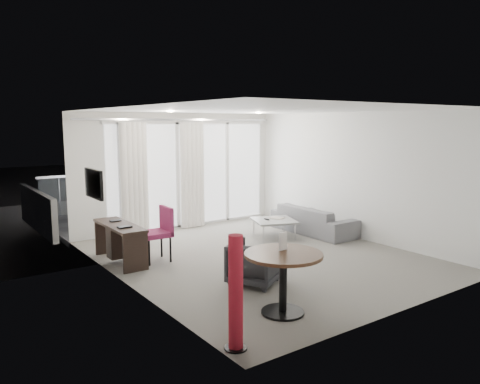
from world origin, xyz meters
TOP-DOWN VIEW (x-y plane):
  - floor at (0.00, 0.00)m, footprint 5.00×6.00m
  - ceiling at (0.00, 0.00)m, footprint 5.00×6.00m
  - wall_left at (-2.50, 0.00)m, footprint 0.00×6.00m
  - wall_right at (2.50, 0.00)m, footprint 0.00×6.00m
  - wall_front at (0.00, -3.00)m, footprint 5.00×0.00m
  - window_panel at (0.30, 2.98)m, footprint 4.00×0.02m
  - window_frame at (0.30, 2.97)m, footprint 4.10×0.06m
  - curtain_left at (-1.15, 2.82)m, footprint 0.60×0.20m
  - curtain_right at (0.25, 2.82)m, footprint 0.60×0.20m
  - curtain_track at (0.00, 2.82)m, footprint 4.80×0.04m
  - downlight_a at (-0.90, 1.60)m, footprint 0.12×0.12m
  - downlight_b at (1.20, 1.60)m, footprint 0.12×0.12m
  - desk at (-2.15, 1.13)m, footprint 0.44×1.41m
  - tv at (-2.46, 1.45)m, footprint 0.05×0.80m
  - desk_chair at (-1.64, 0.82)m, footprint 0.54×0.51m
  - round_table at (-1.31, -2.17)m, footprint 1.14×1.14m
  - menu_card at (-1.23, -2.06)m, footprint 0.13×0.03m
  - red_lamp at (-2.33, -2.60)m, footprint 0.29×0.29m
  - tub_armchair at (-0.93, -1.09)m, footprint 0.95×0.94m
  - coffee_table at (1.13, 0.96)m, footprint 1.07×1.07m
  - remote at (1.01, 1.06)m, footprint 0.09×0.17m
  - magazine at (1.28, 1.05)m, footprint 0.32×0.36m
  - sofa at (2.09, 0.78)m, footprint 0.78×2.00m
  - terrace_slab at (0.30, 4.50)m, footprint 5.60×3.00m
  - rattan_chair_a at (0.97, 4.71)m, footprint 0.62×0.62m
  - rattan_chair_b at (1.71, 5.16)m, footprint 0.65×0.65m
  - rattan_table at (1.43, 3.56)m, footprint 0.56×0.56m
  - balustrade at (0.30, 5.95)m, footprint 5.50×0.06m

SIDE VIEW (x-z plane):
  - terrace_slab at x=0.30m, z-range -0.12..0.00m
  - floor at x=0.00m, z-range 0.00..0.00m
  - coffee_table at x=1.13m, z-range 0.00..0.38m
  - rattan_table at x=1.43m, z-range 0.00..0.54m
  - sofa at x=2.09m, z-range 0.00..0.58m
  - tub_armchair at x=-0.93m, z-range 0.00..0.64m
  - desk at x=-2.15m, z-range 0.00..0.66m
  - remote at x=1.01m, z-range 0.35..0.37m
  - magazine at x=1.28m, z-range 0.35..0.37m
  - round_table at x=-1.31m, z-range 0.00..0.78m
  - rattan_chair_a at x=0.97m, z-range 0.00..0.78m
  - rattan_chair_b at x=1.71m, z-range 0.00..0.87m
  - desk_chair at x=-1.64m, z-range 0.00..0.95m
  - balustrade at x=0.30m, z-range -0.02..1.02m
  - red_lamp at x=-2.33m, z-range 0.00..1.24m
  - menu_card at x=-1.23m, z-range 0.61..0.83m
  - window_panel at x=0.30m, z-range 0.01..2.39m
  - curtain_left at x=-1.15m, z-range 0.01..2.39m
  - curtain_right at x=0.25m, z-range 0.01..2.39m
  - window_frame at x=0.30m, z-range -0.02..2.42m
  - wall_left at x=-2.50m, z-range 0.00..2.60m
  - wall_right at x=2.50m, z-range 0.00..2.60m
  - wall_front at x=0.00m, z-range 0.00..2.60m
  - tv at x=-2.46m, z-range 1.10..1.60m
  - curtain_track at x=0.00m, z-range 2.43..2.47m
  - downlight_a at x=-0.90m, z-range 2.58..2.60m
  - downlight_b at x=1.20m, z-range 2.58..2.60m
  - ceiling at x=0.00m, z-range 2.60..2.60m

